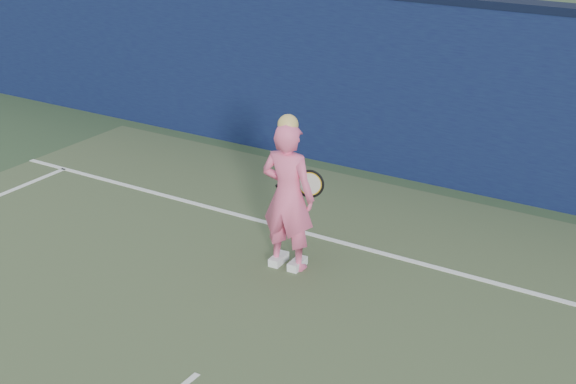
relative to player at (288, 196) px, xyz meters
The scene contains 3 objects.
backstop_wall 3.37m from the player, 83.08° to the left, with size 24.00×0.40×2.50m, color #0C1036.
player is the anchor object (origin of this frame).
racket 0.44m from the player, 91.54° to the left, with size 0.63×0.16×0.33m.
Camera 1 is at (3.82, -3.63, 4.26)m, focal length 50.00 mm.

